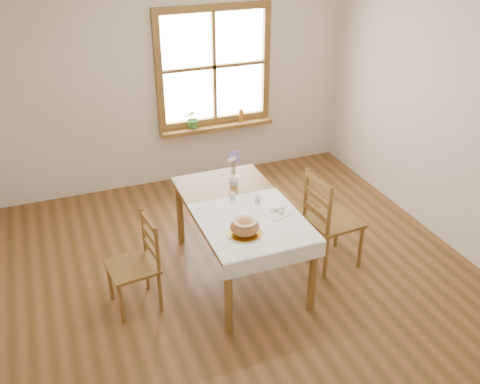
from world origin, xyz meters
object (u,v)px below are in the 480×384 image
object	(u,v)px
dining_table	(240,214)
chair_right	(334,219)
bread_plate	(245,233)
flower_vase	(234,181)
chair_left	(132,266)

from	to	relation	value
dining_table	chair_right	distance (m)	0.95
dining_table	bread_plate	bearing A→B (deg)	-106.49
flower_vase	chair_left	bearing A→B (deg)	-155.21
dining_table	flower_vase	bearing A→B (deg)	77.21
bread_plate	dining_table	bearing A→B (deg)	73.51
chair_left	chair_right	size ratio (longest dim) A/B	0.87
chair_left	bread_plate	distance (m)	1.04
bread_plate	flower_vase	bearing A→B (deg)	75.24
dining_table	flower_vase	distance (m)	0.45
chair_left	bread_plate	xyz separation A→B (m)	(0.92, -0.35, 0.33)
chair_right	flower_vase	world-z (taller)	chair_right
chair_right	flower_vase	bearing A→B (deg)	50.57
chair_right	flower_vase	size ratio (longest dim) A/B	10.56
dining_table	flower_vase	world-z (taller)	flower_vase
dining_table	chair_right	size ratio (longest dim) A/B	1.59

